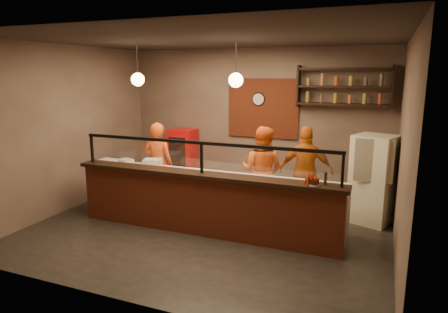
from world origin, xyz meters
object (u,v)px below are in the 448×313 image
at_px(condiment_caddy, 312,182).
at_px(red_cooler, 183,158).
at_px(pepper_mill, 325,178).
at_px(wall_clock, 259,99).
at_px(cook_right, 306,171).
at_px(fridge, 373,179).
at_px(pizza_dough, 191,172).
at_px(cook_left, 158,163).
at_px(cook_mid, 262,171).

bearing_deg(condiment_caddy, red_cooler, 144.27).
height_order(red_cooler, pepper_mill, red_cooler).
bearing_deg(pepper_mill, condiment_caddy, -153.37).
bearing_deg(red_cooler, wall_clock, 7.33).
relative_size(cook_right, fridge, 1.06).
bearing_deg(wall_clock, pizza_dough, -104.53).
distance_m(wall_clock, pepper_mill, 3.43).
height_order(cook_left, pizza_dough, cook_left).
distance_m(cook_left, fridge, 4.16).
relative_size(cook_mid, red_cooler, 1.24).
xyz_separation_m(red_cooler, pizza_dough, (1.18, -1.90, 0.22)).
xyz_separation_m(fridge, condiment_caddy, (-0.80, -1.69, 0.31)).
xyz_separation_m(condiment_caddy, pepper_mill, (0.17, 0.09, 0.05)).
distance_m(cook_mid, pizza_dough, 1.35).
bearing_deg(cook_mid, red_cooler, -22.79).
height_order(fridge, red_cooler, fridge).
distance_m(cook_right, red_cooler, 3.17).
distance_m(cook_left, cook_mid, 2.18).
distance_m(cook_mid, fridge, 1.99).
bearing_deg(cook_left, fridge, -179.32).
bearing_deg(cook_mid, pepper_mill, 140.87).
bearing_deg(condiment_caddy, cook_right, 103.35).
distance_m(wall_clock, red_cooler, 2.27).
bearing_deg(condiment_caddy, pepper_mill, 26.63).
height_order(cook_right, pepper_mill, cook_right).
bearing_deg(cook_left, cook_mid, 177.69).
height_order(cook_right, red_cooler, cook_right).
height_order(cook_left, cook_mid, cook_mid).
bearing_deg(wall_clock, condiment_caddy, -58.66).
xyz_separation_m(red_cooler, condiment_caddy, (3.45, -2.48, 0.42)).
bearing_deg(wall_clock, fridge, -23.89).
relative_size(wall_clock, red_cooler, 0.22).
bearing_deg(pizza_dough, wall_clock, 75.47).
xyz_separation_m(cook_mid, fridge, (1.96, 0.35, -0.05)).
xyz_separation_m(cook_left, cook_right, (2.94, 0.48, 0.00)).
relative_size(cook_mid, fridge, 1.07).
bearing_deg(pizza_dough, pepper_mill, -11.36).
bearing_deg(condiment_caddy, cook_left, 160.44).
bearing_deg(red_cooler, pizza_dough, -60.97).
distance_m(fridge, condiment_caddy, 1.89).
height_order(cook_mid, fridge, cook_mid).
height_order(wall_clock, cook_left, wall_clock).
xyz_separation_m(cook_mid, red_cooler, (-2.29, 1.15, -0.16)).
xyz_separation_m(cook_mid, condiment_caddy, (1.16, -1.33, 0.25)).
xyz_separation_m(wall_clock, pizza_dough, (-0.57, -2.21, -1.19)).
relative_size(fridge, pepper_mill, 8.56).
bearing_deg(fridge, cook_mid, -149.47).
bearing_deg(pepper_mill, cook_left, 162.64).
relative_size(cook_right, red_cooler, 1.24).
xyz_separation_m(pizza_dough, pepper_mill, (2.45, -0.49, 0.25)).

